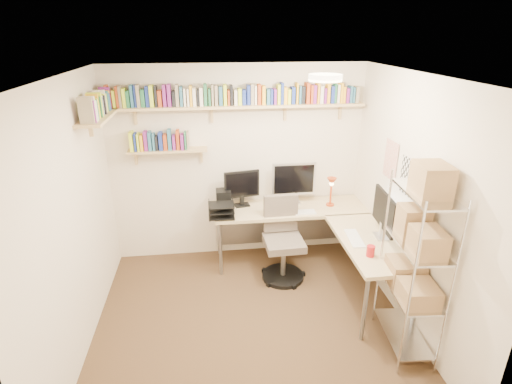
% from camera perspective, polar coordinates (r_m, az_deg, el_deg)
% --- Properties ---
extents(ground, '(3.20, 3.20, 0.00)m').
position_cam_1_polar(ground, '(4.42, -0.71, -18.01)').
color(ground, '#442E1D').
rests_on(ground, ground).
extents(room_shell, '(3.24, 3.04, 2.52)m').
position_cam_1_polar(room_shell, '(3.63, -0.76, 1.05)').
color(room_shell, beige).
rests_on(room_shell, ground).
extents(wall_shelves, '(3.12, 1.09, 0.80)m').
position_cam_1_polar(wall_shelves, '(4.73, -7.95, 11.92)').
color(wall_shelves, '#DAB77B').
rests_on(wall_shelves, ground).
extents(corner_desk, '(2.02, 1.92, 1.31)m').
position_cam_1_polar(corner_desk, '(4.90, 6.15, -3.44)').
color(corner_desk, tan).
rests_on(corner_desk, ground).
extents(office_chair, '(0.54, 0.55, 1.03)m').
position_cam_1_polar(office_chair, '(4.90, 3.82, -7.54)').
color(office_chair, black).
rests_on(office_chair, ground).
extents(wire_rack, '(0.42, 0.76, 1.86)m').
position_cam_1_polar(wire_rack, '(3.80, 22.08, -7.15)').
color(wire_rack, silver).
rests_on(wire_rack, ground).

